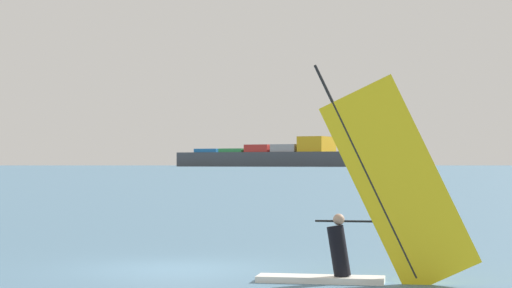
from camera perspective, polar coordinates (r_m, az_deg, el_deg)
name	(u,v)px	position (r m, az deg, el deg)	size (l,w,h in m)	color
ground_plane	(177,269)	(20.39, -4.78, -7.54)	(4000.00, 4000.00, 0.00)	#476B84
windsurfer	(363,225)	(17.97, 6.47, -4.87)	(4.09, 1.67, 4.35)	white
cargo_ship	(295,155)	(651.59, 2.40, -0.64)	(164.55, 32.64, 36.26)	#3F444C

